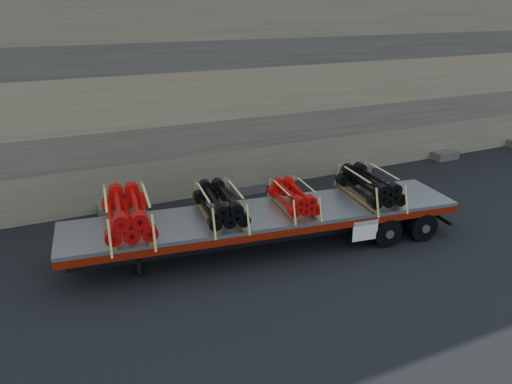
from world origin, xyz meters
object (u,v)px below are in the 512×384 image
bundle_front (128,214)px  bundle_midrear (294,198)px  bundle_rear (370,186)px  trailer (266,230)px  bundle_midfront (220,205)px

bundle_front → bundle_midrear: 4.72m
bundle_front → bundle_rear: 7.22m
bundle_front → bundle_midrear: bundle_front is taller
trailer → bundle_midrear: bearing=-0.0°
trailer → bundle_front: bearing=-180.0°
trailer → bundle_rear: size_ratio=5.03×
bundle_midfront → bundle_rear: (4.67, -0.61, 0.01)m
bundle_front → bundle_rear: bearing=-0.0°
trailer → bundle_rear: 3.49m
bundle_midrear → bundle_rear: size_ratio=0.82×
trailer → bundle_front: (-3.84, 0.50, 1.02)m
bundle_midrear → bundle_midfront: bearing=180.0°
bundle_front → bundle_midrear: bearing=0.0°
bundle_midfront → bundle_rear: 4.71m
trailer → bundle_midfront: bundle_midfront is taller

